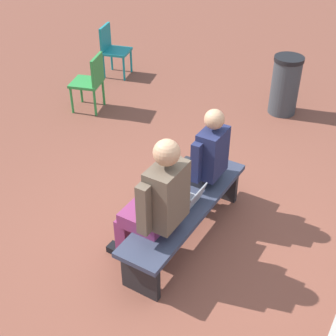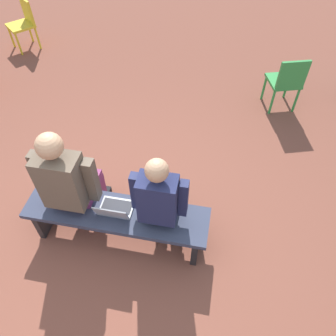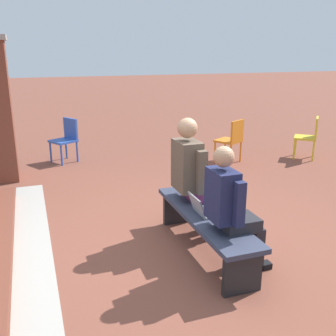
{
  "view_description": "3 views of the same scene",
  "coord_description": "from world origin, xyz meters",
  "px_view_note": "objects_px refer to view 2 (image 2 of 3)",
  "views": [
    {
      "loc": [
        2.94,
        1.5,
        3.32
      ],
      "look_at": [
        0.07,
        -0.25,
        0.95
      ],
      "focal_mm": 50.0,
      "sensor_mm": 36.0,
      "label": 1
    },
    {
      "loc": [
        -0.95,
        1.5,
        3.08
      ],
      "look_at": [
        -0.54,
        -0.64,
        0.64
      ],
      "focal_mm": 35.0,
      "sensor_mm": 36.0,
      "label": 2
    },
    {
      "loc": [
        -3.59,
        1.5,
        2.11
      ],
      "look_at": [
        0.25,
        0.13,
        0.88
      ],
      "focal_mm": 42.0,
      "sensor_mm": 36.0,
      "label": 3
    }
  ],
  "objects_px": {
    "bench": "(117,217)",
    "plastic_chair_far_left": "(24,21)",
    "person_student": "(161,198)",
    "person_adult": "(70,180)",
    "laptop": "(115,210)",
    "plastic_chair_mid_courtyard": "(287,80)"
  },
  "relations": [
    {
      "from": "plastic_chair_far_left",
      "to": "person_student",
      "type": "bearing_deg",
      "value": 132.58
    },
    {
      "from": "bench",
      "to": "person_adult",
      "type": "bearing_deg",
      "value": -9.44
    },
    {
      "from": "bench",
      "to": "plastic_chair_far_left",
      "type": "bearing_deg",
      "value": -51.95
    },
    {
      "from": "bench",
      "to": "plastic_chair_mid_courtyard",
      "type": "bearing_deg",
      "value": -123.8
    },
    {
      "from": "laptop",
      "to": "plastic_chair_far_left",
      "type": "relative_size",
      "value": 0.38
    },
    {
      "from": "person_adult",
      "to": "laptop",
      "type": "height_order",
      "value": "person_adult"
    },
    {
      "from": "bench",
      "to": "plastic_chair_far_left",
      "type": "height_order",
      "value": "plastic_chair_far_left"
    },
    {
      "from": "plastic_chair_mid_courtyard",
      "to": "person_adult",
      "type": "bearing_deg",
      "value": 49.31
    },
    {
      "from": "person_student",
      "to": "person_adult",
      "type": "bearing_deg",
      "value": -0.48
    },
    {
      "from": "person_student",
      "to": "plastic_chair_far_left",
      "type": "height_order",
      "value": "person_student"
    },
    {
      "from": "laptop",
      "to": "plastic_chair_mid_courtyard",
      "type": "relative_size",
      "value": 0.38
    },
    {
      "from": "person_student",
      "to": "plastic_chair_mid_courtyard",
      "type": "relative_size",
      "value": 1.53
    },
    {
      "from": "plastic_chair_far_left",
      "to": "plastic_chair_mid_courtyard",
      "type": "bearing_deg",
      "value": 167.15
    },
    {
      "from": "bench",
      "to": "person_student",
      "type": "xyz_separation_m",
      "value": [
        -0.43,
        -0.06,
        0.34
      ]
    },
    {
      "from": "person_student",
      "to": "person_adult",
      "type": "relative_size",
      "value": 0.91
    },
    {
      "from": "laptop",
      "to": "person_student",
      "type": "bearing_deg",
      "value": -170.07
    },
    {
      "from": "person_adult",
      "to": "plastic_chair_mid_courtyard",
      "type": "relative_size",
      "value": 1.67
    },
    {
      "from": "person_student",
      "to": "plastic_chair_far_left",
      "type": "bearing_deg",
      "value": -47.42
    },
    {
      "from": "bench",
      "to": "plastic_chair_far_left",
      "type": "distance_m",
      "value": 4.56
    },
    {
      "from": "person_student",
      "to": "plastic_chair_far_left",
      "type": "distance_m",
      "value": 4.79
    },
    {
      "from": "person_adult",
      "to": "plastic_chair_mid_courtyard",
      "type": "xyz_separation_m",
      "value": [
        -2.14,
        -2.49,
        -0.26
      ]
    },
    {
      "from": "person_student",
      "to": "plastic_chair_mid_courtyard",
      "type": "height_order",
      "value": "person_student"
    }
  ]
}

